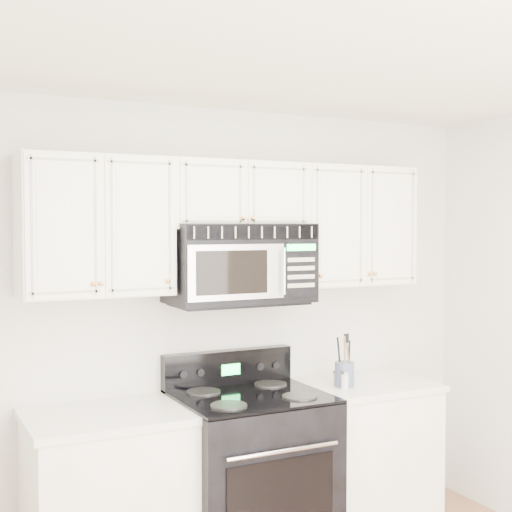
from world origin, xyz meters
TOP-DOWN VIEW (x-y plane):
  - room at (0.00, 0.00)m, footprint 3.51×3.51m
  - base_cabinet_left at (-0.80, 1.44)m, footprint 0.86×0.65m
  - base_cabinet_right at (0.80, 1.44)m, footprint 0.86×0.65m
  - range at (0.01, 1.40)m, footprint 0.83×0.75m
  - upper_cabinets at (-0.00, 1.58)m, footprint 2.44×0.37m
  - microwave at (0.01, 1.54)m, footprint 0.83×0.47m
  - utensil_crock at (0.65, 1.39)m, footprint 0.12×0.12m
  - shaker_salt at (0.60, 1.32)m, footprint 0.05×0.05m
  - shaker_pepper at (0.62, 1.43)m, footprint 0.04×0.04m

SIDE VIEW (x-z plane):
  - base_cabinet_left at x=-0.80m, z-range -0.03..0.89m
  - base_cabinet_right at x=0.80m, z-range -0.03..0.89m
  - range at x=0.01m, z-range -0.09..1.05m
  - shaker_pepper at x=0.62m, z-range 0.92..1.01m
  - shaker_salt at x=0.60m, z-range 0.92..1.03m
  - utensil_crock at x=0.65m, z-range 0.84..1.16m
  - room at x=0.00m, z-range 0.00..2.60m
  - microwave at x=0.01m, z-range 1.45..1.91m
  - upper_cabinets at x=0.00m, z-range 1.56..2.31m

